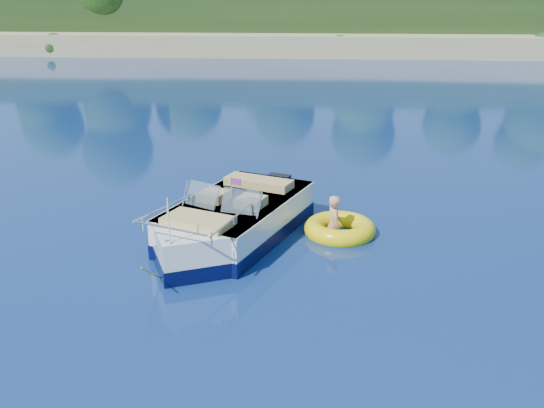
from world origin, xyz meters
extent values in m
plane|color=#091944|center=(0.00, 0.00, 0.00)|extent=(160.00, 160.00, 0.00)
cube|color=#937E55|center=(0.00, 38.00, 0.50)|extent=(170.00, 8.00, 2.00)
cube|color=black|center=(0.00, 65.00, 1.00)|extent=(170.00, 56.00, 6.00)
cylinder|color=#2F200F|center=(-18.00, 40.50, 3.10)|extent=(0.44, 0.44, 3.20)
cylinder|color=#2F200F|center=(0.00, 42.00, 3.30)|extent=(0.44, 0.44, 3.60)
cube|color=silver|center=(-2.84, 2.80, 0.29)|extent=(3.07, 4.00, 0.99)
cube|color=silver|center=(-3.47, 1.24, 0.29)|extent=(1.75, 1.75, 0.99)
cube|color=black|center=(-2.84, 2.80, 0.15)|extent=(3.11, 4.05, 0.28)
cube|color=black|center=(-3.47, 1.24, 0.15)|extent=(1.78, 1.78, 0.28)
cube|color=tan|center=(-2.74, 3.06, 0.56)|extent=(2.32, 2.87, 0.09)
cube|color=silver|center=(-2.84, 2.80, 0.75)|extent=(3.10, 4.02, 0.06)
cube|color=black|center=(-2.12, 4.61, 0.33)|extent=(0.60, 0.50, 0.85)
cube|color=#8C9EA5|center=(-3.48, 2.35, 1.03)|extent=(0.76, 0.58, 0.46)
cube|color=#8C9EA5|center=(-2.69, 2.03, 1.03)|extent=(0.77, 0.42, 0.46)
cube|color=tan|center=(-3.32, 2.74, 0.78)|extent=(0.67, 0.67, 0.38)
cube|color=tan|center=(-2.54, 2.42, 0.78)|extent=(0.67, 0.67, 0.38)
cube|color=tan|center=(-2.49, 3.67, 0.78)|extent=(1.56, 1.03, 0.36)
cube|color=tan|center=(-3.40, 1.40, 0.76)|extent=(1.42, 1.12, 0.32)
cylinder|color=silver|center=(-3.73, 0.57, 1.18)|extent=(0.03, 0.03, 0.80)
cube|color=red|center=(-2.77, 2.06, 1.40)|extent=(0.20, 0.09, 0.13)
cube|color=silver|center=(-3.75, 0.53, 0.81)|extent=(0.11, 0.09, 0.05)
cylinder|color=yellow|center=(-4.00, 0.27, 0.33)|extent=(0.05, 1.02, 0.72)
torus|color=yellow|center=(-0.74, 3.02, 0.10)|extent=(1.97, 1.97, 0.40)
torus|color=red|center=(-0.74, 3.02, 0.12)|extent=(1.62, 1.62, 0.13)
imported|color=tan|center=(-0.87, 3.08, 0.00)|extent=(0.48, 0.77, 1.40)
camera|label=1|loc=(-1.36, -8.74, 4.93)|focal=40.00mm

